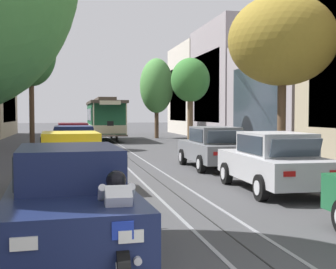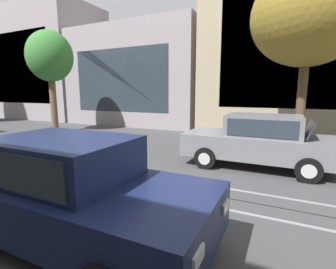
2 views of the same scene
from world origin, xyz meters
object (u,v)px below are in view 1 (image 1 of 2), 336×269
parked_car_navy_near_left (69,198)px  cable_car_trolley (105,119)px  parked_car_navy_mid_left (74,145)px  street_tree_kerb_left_second (31,53)px  parked_car_silver_second_right (274,161)px  street_tree_kerb_right_second (282,41)px  motorcycle_with_rider (117,229)px  parked_car_grey_mid_right (214,147)px  street_tree_kerb_right_fourth (157,86)px  parked_car_yellow_second_left (71,161)px  street_tree_kerb_right_mid (190,81)px  parked_car_maroon_fourth_left (73,138)px

parked_car_navy_near_left → cable_car_trolley: bearing=84.7°
parked_car_navy_mid_left → parked_car_navy_near_left: bearing=-90.7°
street_tree_kerb_left_second → parked_car_silver_second_right: bearing=-65.1°
parked_car_navy_mid_left → street_tree_kerb_right_second: size_ratio=0.68×
street_tree_kerb_right_second → motorcycle_with_rider: street_tree_kerb_right_second is taller
parked_car_grey_mid_right → street_tree_kerb_right_fourth: (1.78, 21.28, 3.58)m
parked_car_navy_near_left → parked_car_yellow_second_left: same height
parked_car_yellow_second_left → parked_car_navy_mid_left: (0.13, 6.25, 0.00)m
parked_car_navy_near_left → street_tree_kerb_right_mid: street_tree_kerb_right_mid is taller
parked_car_navy_near_left → parked_car_grey_mid_right: (5.37, 9.56, 0.00)m
parked_car_grey_mid_right → street_tree_kerb_right_mid: (2.01, 11.14, 3.31)m
parked_car_maroon_fourth_left → motorcycle_with_rider: 19.14m
street_tree_kerb_right_mid → parked_car_navy_near_left: bearing=-109.6°
parked_car_yellow_second_left → street_tree_kerb_right_second: (7.56, 2.99, 3.92)m
street_tree_kerb_right_second → cable_car_trolley: (-4.91, 20.57, -3.06)m
parked_car_yellow_second_left → parked_car_grey_mid_right: bearing=37.6°
parked_car_yellow_second_left → parked_car_maroon_fourth_left: size_ratio=1.00×
parked_car_grey_mid_right → street_tree_kerb_right_fourth: bearing=85.2°
parked_car_grey_mid_right → parked_car_navy_near_left: bearing=-119.3°
parked_car_maroon_fourth_left → cable_car_trolley: size_ratio=0.48×
parked_car_navy_near_left → street_tree_kerb_left_second: 21.10m
parked_car_grey_mid_right → street_tree_kerb_left_second: (-7.50, 10.89, 4.73)m
parked_car_maroon_fourth_left → street_tree_kerb_right_mid: bearing=22.5°
parked_car_yellow_second_left → street_tree_kerb_left_second: street_tree_kerb_left_second is taller
parked_car_silver_second_right → parked_car_maroon_fourth_left: bearing=111.3°
parked_car_navy_mid_left → street_tree_kerb_right_mid: street_tree_kerb_right_mid is taller
street_tree_kerb_right_fourth → parked_car_maroon_fourth_left: bearing=-118.0°
parked_car_navy_near_left → cable_car_trolley: size_ratio=0.48×
parked_car_navy_near_left → parked_car_yellow_second_left: 5.45m
motorcycle_with_rider → parked_car_silver_second_right: bearing=50.2°
parked_car_maroon_fourth_left → motorcycle_with_rider: parked_car_maroon_fourth_left is taller
parked_car_navy_near_left → parked_car_navy_mid_left: same height
parked_car_silver_second_right → street_tree_kerb_left_second: 18.41m
street_tree_kerb_right_fourth → street_tree_kerb_left_second: bearing=-131.8°
parked_car_yellow_second_left → street_tree_kerb_left_second: size_ratio=0.59×
street_tree_kerb_right_second → motorcycle_with_rider: bearing=-125.4°
parked_car_navy_mid_left → street_tree_kerb_right_mid: bearing=51.2°
parked_car_navy_near_left → parked_car_silver_second_right: (5.37, 4.31, 0.00)m
street_tree_kerb_left_second → street_tree_kerb_right_fourth: street_tree_kerb_left_second is taller
street_tree_kerb_left_second → street_tree_kerb_right_second: size_ratio=1.17×
parked_car_yellow_second_left → motorcycle_with_rider: 6.90m
parked_car_navy_mid_left → parked_car_maroon_fourth_left: (0.00, 6.01, 0.00)m
parked_car_grey_mid_right → parked_car_navy_mid_left: bearing=157.7°
parked_car_maroon_fourth_left → motorcycle_with_rider: size_ratio=2.22×
parked_car_maroon_fourth_left → parked_car_yellow_second_left: bearing=-90.6°
parked_car_navy_near_left → motorcycle_with_rider: (0.59, -1.43, -0.15)m
parked_car_maroon_fourth_left → street_tree_kerb_right_mid: street_tree_kerb_right_mid is taller
parked_car_silver_second_right → parked_car_grey_mid_right: same height
parked_car_navy_near_left → street_tree_kerb_right_fourth: bearing=77.0°
parked_car_silver_second_right → parked_car_grey_mid_right: 5.25m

